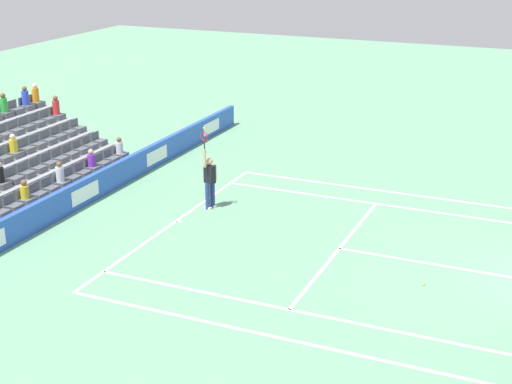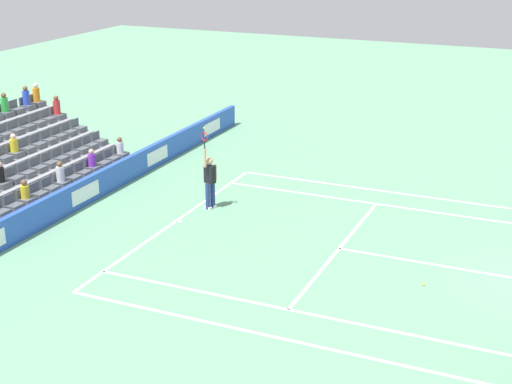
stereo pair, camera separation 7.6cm
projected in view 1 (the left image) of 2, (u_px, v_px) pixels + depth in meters
name	position (u px, v px, depth m)	size (l,w,h in m)	color
line_baseline	(176.00, 221.00, 24.85)	(10.97, 0.10, 0.01)	white
line_service	(339.00, 248.00, 22.79)	(8.23, 0.10, 0.01)	white
line_centre_service	(449.00, 267.00, 21.60)	(0.10, 6.40, 0.01)	white
line_singles_sideline_left	(306.00, 313.00, 19.07)	(0.10, 11.89, 0.01)	white
line_singles_sideline_right	(389.00, 206.00, 26.18)	(0.10, 11.89, 0.01)	white
line_doubles_sideline_left	(286.00, 339.00, 17.88)	(0.10, 11.89, 0.01)	white
line_doubles_sideline_right	(399.00, 193.00, 27.36)	(0.10, 11.89, 0.01)	white
line_centre_mark	(179.00, 221.00, 24.81)	(0.10, 0.20, 0.01)	white
sponsor_barrier	(83.00, 193.00, 26.04)	(23.74, 0.22, 0.92)	blue
tennis_player	(210.00, 180.00, 25.63)	(0.51, 0.42, 2.85)	navy
loose_tennis_ball	(424.00, 284.00, 20.50)	(0.07, 0.07, 0.07)	#D1E533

